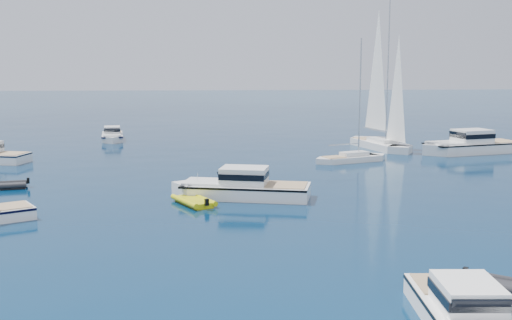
{
  "coord_description": "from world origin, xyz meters",
  "views": [
    {
      "loc": [
        -5.62,
        -23.22,
        9.62
      ],
      "look_at": [
        -2.48,
        25.12,
        2.2
      ],
      "focal_mm": 44.92,
      "sensor_mm": 36.0,
      "label": 1
    }
  ],
  "objects": [
    {
      "name": "motor_cruiser_centre",
      "position": [
        -3.76,
        21.71,
        0.0
      ],
      "size": [
        11.26,
        5.65,
        2.83
      ],
      "primitive_type": null,
      "rotation": [
        0.0,
        0.0,
        1.34
      ],
      "color": "white",
      "rests_on": "ground"
    },
    {
      "name": "tender_grey_far",
      "position": [
        -22.04,
        26.25,
        0.0
      ],
      "size": [
        4.31,
        2.94,
        0.95
      ],
      "primitive_type": null,
      "rotation": [
        0.0,
        0.0,
        1.79
      ],
      "color": "black",
      "rests_on": "ground"
    },
    {
      "name": "motor_cruiser_distant",
      "position": [
        21.61,
        42.95,
        0.0
      ],
      "size": [
        12.82,
        6.89,
        3.22
      ],
      "primitive_type": null,
      "rotation": [
        0.0,
        0.0,
        1.84
      ],
      "color": "silver",
      "rests_on": "ground"
    },
    {
      "name": "sailboat_centre",
      "position": [
        7.69,
        37.82,
        0.0
      ],
      "size": [
        8.61,
        5.2,
        12.36
      ],
      "primitive_type": null,
      "rotation": [
        0.0,
        0.0,
        5.1
      ],
      "color": "silver",
      "rests_on": "ground"
    },
    {
      "name": "ground",
      "position": [
        0.0,
        0.0,
        0.0
      ],
      "size": [
        400.0,
        400.0,
        0.0
      ],
      "primitive_type": "plane",
      "color": "navy",
      "rests_on": "ground"
    },
    {
      "name": "tender_grey_near",
      "position": [
        6.66,
        1.94,
        0.0
      ],
      "size": [
        3.98,
        3.71,
        0.95
      ],
      "primitive_type": null,
      "rotation": [
        0.0,
        0.0,
        4.05
      ],
      "color": "black",
      "rests_on": "ground"
    },
    {
      "name": "sailboat_sails_r",
      "position": [
        13.0,
        47.29,
        0.0
      ],
      "size": [
        6.25,
        12.43,
        17.68
      ],
      "primitive_type": null,
      "rotation": [
        0.0,
        0.0,
        3.41
      ],
      "color": "silver",
      "rests_on": "ground"
    },
    {
      "name": "tender_yellow",
      "position": [
        -7.09,
        19.74,
        0.0
      ],
      "size": [
        3.71,
        4.48,
        0.95
      ],
      "primitive_type": null,
      "rotation": [
        0.0,
        0.0,
        0.48
      ],
      "color": "#C7C50B",
      "rests_on": "ground"
    },
    {
      "name": "motor_cruiser_horizon",
      "position": [
        -18.34,
        56.89,
        0.0
      ],
      "size": [
        3.77,
        8.65,
        2.2
      ],
      "primitive_type": null,
      "rotation": [
        0.0,
        0.0,
        3.29
      ],
      "color": "silver",
      "rests_on": "ground"
    }
  ]
}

